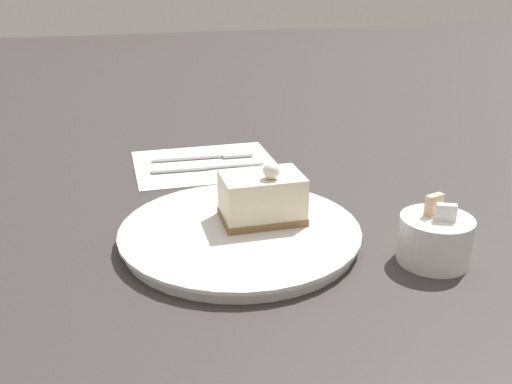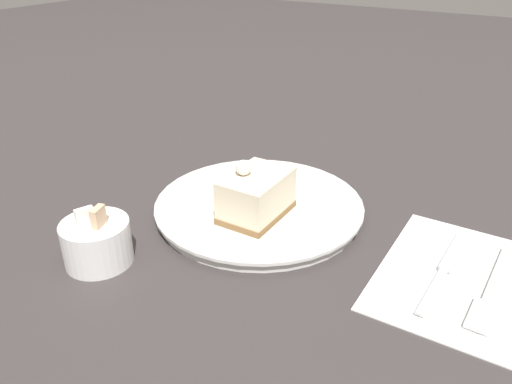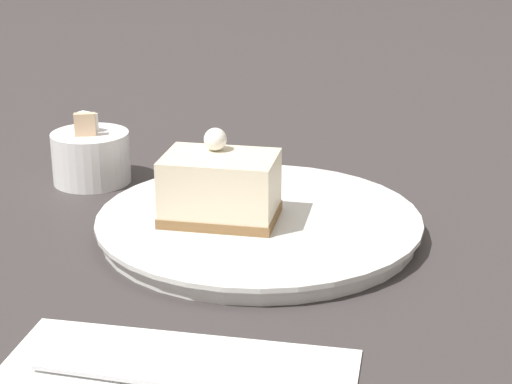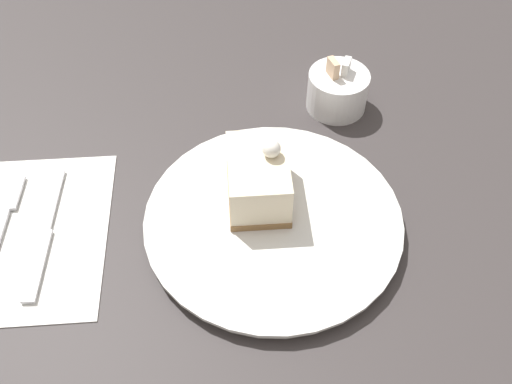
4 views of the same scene
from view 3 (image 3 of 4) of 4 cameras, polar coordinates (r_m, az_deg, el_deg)
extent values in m
plane|color=#383333|center=(0.73, -2.63, -2.57)|extent=(4.00, 4.00, 0.00)
cylinder|color=silver|center=(0.72, 0.21, -2.15)|extent=(0.26, 0.26, 0.02)
cylinder|color=silver|center=(0.72, 0.21, -1.69)|extent=(0.27, 0.27, 0.00)
cube|color=olive|center=(0.71, -2.37, -1.51)|extent=(0.06, 0.09, 0.01)
cube|color=beige|center=(0.70, -2.41, 0.59)|extent=(0.06, 0.09, 0.05)
sphere|color=white|center=(0.70, -3.17, 3.49)|extent=(0.02, 0.02, 0.02)
cube|color=silver|center=(0.53, -10.35, -11.77)|extent=(0.01, 0.09, 0.00)
cylinder|color=white|center=(0.85, -10.93, 2.28)|extent=(0.08, 0.08, 0.05)
cube|color=#D8B28C|center=(0.83, -11.33, 4.37)|extent=(0.01, 0.02, 0.02)
cube|color=white|center=(0.85, -11.13, 4.56)|extent=(0.02, 0.02, 0.02)
camera|label=1|loc=(1.22, 12.11, 20.47)|focal=40.00mm
camera|label=2|loc=(0.71, -51.68, 17.19)|focal=35.00mm
camera|label=4|loc=(0.68, 38.27, 34.28)|focal=40.00mm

